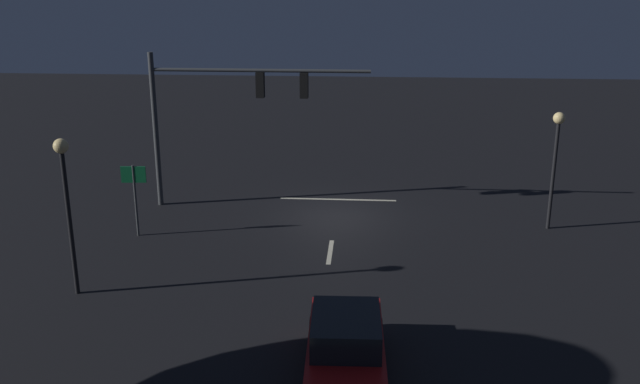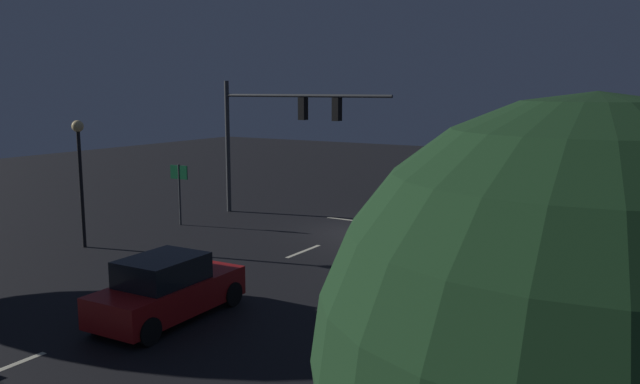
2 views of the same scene
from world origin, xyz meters
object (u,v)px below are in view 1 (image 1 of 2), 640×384
Objects in this scene: street_lamp_right_kerb at (66,187)px; route_sign at (134,185)px; car_approaching at (346,347)px; traffic_signal_assembly at (225,101)px; street_lamp_left_kerb at (556,147)px.

street_lamp_right_kerb is 5.14m from route_sign.
car_approaching is at bearing 132.07° from route_sign.
route_sign is at bearing -47.93° from car_approaching.
street_lamp_right_kerb reaches higher than route_sign.
car_approaching is 12.06m from route_sign.
car_approaching is (-5.35, 12.56, -3.65)m from traffic_signal_assembly.
street_lamp_right_kerb is at bearing -25.65° from car_approaching.
car_approaching is 1.63× the size of route_sign.
street_lamp_left_kerb reaches higher than route_sign.
traffic_signal_assembly is 12.89m from street_lamp_left_kerb.
traffic_signal_assembly is at bearing -126.36° from route_sign.
street_lamp_right_kerb is (2.95, 8.57, -1.05)m from traffic_signal_assembly.
route_sign is at bearing -93.08° from street_lamp_right_kerb.
route_sign is at bearing 6.93° from street_lamp_left_kerb.
traffic_signal_assembly is 9.13m from street_lamp_right_kerb.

